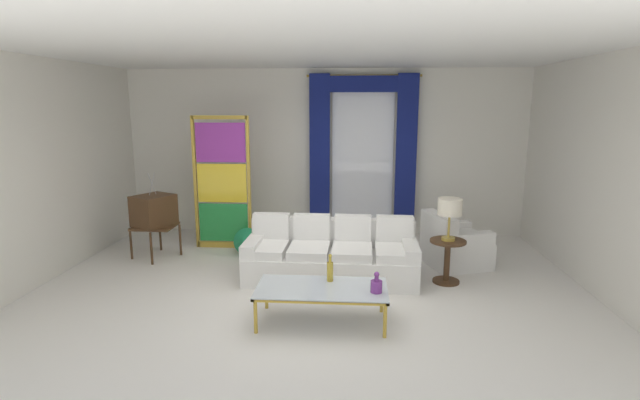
{
  "coord_description": "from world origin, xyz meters",
  "views": [
    {
      "loc": [
        0.56,
        -5.72,
        2.4
      ],
      "look_at": [
        0.08,
        0.9,
        1.05
      ],
      "focal_mm": 26.92,
      "sensor_mm": 36.0,
      "label": 1
    }
  ],
  "objects_px": {
    "table_lamp_brass": "(450,209)",
    "couch_white_long": "(331,256)",
    "peacock_figurine": "(245,242)",
    "round_side_table": "(447,257)",
    "stained_glass_divider": "(222,186)",
    "bottle_blue_decanter": "(330,270)",
    "bottle_crystal_tall": "(376,285)",
    "coffee_table": "(322,290)",
    "armchair_white": "(453,247)",
    "vintage_tv": "(154,212)"
  },
  "relations": [
    {
      "from": "coffee_table",
      "to": "bottle_crystal_tall",
      "type": "xyz_separation_m",
      "value": [
        0.59,
        -0.1,
        0.11
      ]
    },
    {
      "from": "table_lamp_brass",
      "to": "couch_white_long",
      "type": "bearing_deg",
      "value": 177.07
    },
    {
      "from": "bottle_blue_decanter",
      "to": "stained_glass_divider",
      "type": "height_order",
      "value": "stained_glass_divider"
    },
    {
      "from": "peacock_figurine",
      "to": "round_side_table",
      "type": "distance_m",
      "value": 3.13
    },
    {
      "from": "vintage_tv",
      "to": "round_side_table",
      "type": "relative_size",
      "value": 2.26
    },
    {
      "from": "coffee_table",
      "to": "armchair_white",
      "type": "bearing_deg",
      "value": 48.24
    },
    {
      "from": "coffee_table",
      "to": "bottle_crystal_tall",
      "type": "distance_m",
      "value": 0.61
    },
    {
      "from": "bottle_blue_decanter",
      "to": "bottle_crystal_tall",
      "type": "bearing_deg",
      "value": -30.02
    },
    {
      "from": "couch_white_long",
      "to": "round_side_table",
      "type": "height_order",
      "value": "couch_white_long"
    },
    {
      "from": "stained_glass_divider",
      "to": "bottle_blue_decanter",
      "type": "bearing_deg",
      "value": -52.51
    },
    {
      "from": "coffee_table",
      "to": "round_side_table",
      "type": "height_order",
      "value": "round_side_table"
    },
    {
      "from": "bottle_blue_decanter",
      "to": "table_lamp_brass",
      "type": "relative_size",
      "value": 0.56
    },
    {
      "from": "vintage_tv",
      "to": "table_lamp_brass",
      "type": "height_order",
      "value": "vintage_tv"
    },
    {
      "from": "table_lamp_brass",
      "to": "coffee_table",
      "type": "bearing_deg",
      "value": -140.47
    },
    {
      "from": "armchair_white",
      "to": "round_side_table",
      "type": "bearing_deg",
      "value": -107.17
    },
    {
      "from": "bottle_crystal_tall",
      "to": "peacock_figurine",
      "type": "distance_m",
      "value": 3.09
    },
    {
      "from": "armchair_white",
      "to": "table_lamp_brass",
      "type": "bearing_deg",
      "value": -107.17
    },
    {
      "from": "coffee_table",
      "to": "peacock_figurine",
      "type": "bearing_deg",
      "value": 121.23
    },
    {
      "from": "coffee_table",
      "to": "stained_glass_divider",
      "type": "distance_m",
      "value": 3.32
    },
    {
      "from": "stained_glass_divider",
      "to": "peacock_figurine",
      "type": "relative_size",
      "value": 3.67
    },
    {
      "from": "couch_white_long",
      "to": "coffee_table",
      "type": "bearing_deg",
      "value": -91.51
    },
    {
      "from": "bottle_crystal_tall",
      "to": "armchair_white",
      "type": "distance_m",
      "value": 2.49
    },
    {
      "from": "coffee_table",
      "to": "armchair_white",
      "type": "relative_size",
      "value": 1.4
    },
    {
      "from": "round_side_table",
      "to": "armchair_white",
      "type": "bearing_deg",
      "value": 72.83
    },
    {
      "from": "vintage_tv",
      "to": "armchair_white",
      "type": "height_order",
      "value": "vintage_tv"
    },
    {
      "from": "couch_white_long",
      "to": "round_side_table",
      "type": "bearing_deg",
      "value": -2.93
    },
    {
      "from": "round_side_table",
      "to": "bottle_crystal_tall",
      "type": "bearing_deg",
      "value": -125.36
    },
    {
      "from": "couch_white_long",
      "to": "bottle_crystal_tall",
      "type": "relative_size",
      "value": 10.23
    },
    {
      "from": "couch_white_long",
      "to": "armchair_white",
      "type": "distance_m",
      "value": 1.9
    },
    {
      "from": "bottle_crystal_tall",
      "to": "vintage_tv",
      "type": "distance_m",
      "value": 4.03
    },
    {
      "from": "coffee_table",
      "to": "couch_white_long",
      "type": "bearing_deg",
      "value": 88.49
    },
    {
      "from": "armchair_white",
      "to": "coffee_table",
      "type": "bearing_deg",
      "value": -131.76
    },
    {
      "from": "stained_glass_divider",
      "to": "table_lamp_brass",
      "type": "xyz_separation_m",
      "value": [
        3.44,
        -1.36,
        -0.03
      ]
    },
    {
      "from": "bottle_blue_decanter",
      "to": "vintage_tv",
      "type": "bearing_deg",
      "value": 146.15
    },
    {
      "from": "couch_white_long",
      "to": "round_side_table",
      "type": "distance_m",
      "value": 1.57
    },
    {
      "from": "bottle_blue_decanter",
      "to": "bottle_crystal_tall",
      "type": "distance_m",
      "value": 0.59
    },
    {
      "from": "stained_glass_divider",
      "to": "peacock_figurine",
      "type": "xyz_separation_m",
      "value": [
        0.46,
        -0.42,
        -0.84
      ]
    },
    {
      "from": "round_side_table",
      "to": "peacock_figurine",
      "type": "bearing_deg",
      "value": 162.38
    },
    {
      "from": "bottle_blue_decanter",
      "to": "table_lamp_brass",
      "type": "bearing_deg",
      "value": 36.6
    },
    {
      "from": "round_side_table",
      "to": "table_lamp_brass",
      "type": "relative_size",
      "value": 1.04
    },
    {
      "from": "coffee_table",
      "to": "table_lamp_brass",
      "type": "distance_m",
      "value": 2.18
    },
    {
      "from": "armchair_white",
      "to": "stained_glass_divider",
      "type": "height_order",
      "value": "stained_glass_divider"
    },
    {
      "from": "couch_white_long",
      "to": "stained_glass_divider",
      "type": "distance_m",
      "value": 2.39
    },
    {
      "from": "vintage_tv",
      "to": "peacock_figurine",
      "type": "height_order",
      "value": "vintage_tv"
    },
    {
      "from": "coffee_table",
      "to": "stained_glass_divider",
      "type": "relative_size",
      "value": 0.65
    },
    {
      "from": "couch_white_long",
      "to": "vintage_tv",
      "type": "distance_m",
      "value": 2.92
    },
    {
      "from": "peacock_figurine",
      "to": "table_lamp_brass",
      "type": "xyz_separation_m",
      "value": [
        2.98,
        -0.95,
        0.81
      ]
    },
    {
      "from": "armchair_white",
      "to": "peacock_figurine",
      "type": "distance_m",
      "value": 3.21
    },
    {
      "from": "couch_white_long",
      "to": "round_side_table",
      "type": "relative_size",
      "value": 3.96
    },
    {
      "from": "bottle_crystal_tall",
      "to": "armchair_white",
      "type": "xyz_separation_m",
      "value": [
        1.24,
        2.15,
        -0.2
      ]
    }
  ]
}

